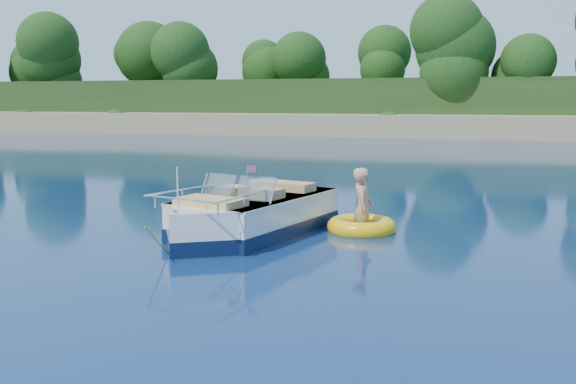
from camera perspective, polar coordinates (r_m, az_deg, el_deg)
name	(u,v)px	position (r m, az deg, el deg)	size (l,w,h in m)	color
ground	(70,271)	(10.20, -18.78, -6.69)	(160.00, 160.00, 0.00)	#09173F
shoreline	(435,114)	(71.93, 12.96, 6.81)	(170.00, 59.00, 6.00)	#917B54
treeline	(412,58)	(49.35, 10.94, 11.61)	(150.00, 7.12, 8.19)	#311F10
motorboat	(247,219)	(12.05, -3.70, -2.41)	(2.54, 4.95, 1.68)	silver
tow_tube	(361,227)	(12.58, 6.55, -3.07)	(1.49, 1.49, 0.36)	#FFBA0B
boy	(362,232)	(12.56, 6.62, -3.52)	(0.60, 0.39, 1.64)	tan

